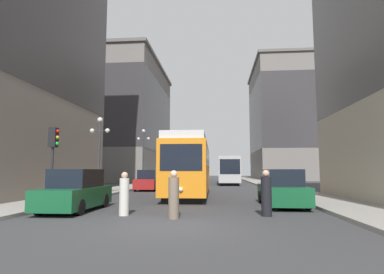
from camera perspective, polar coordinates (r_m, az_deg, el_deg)
ground_plane at (r=10.20m, az=-4.38°, el=-16.05°), size 200.00×200.00×0.00m
sidewalk_left at (r=50.77m, az=-5.45°, el=-8.02°), size 2.95×120.00×0.15m
sidewalk_right at (r=50.29m, az=11.78°, el=-7.93°), size 2.95×120.00×0.15m
streetcar at (r=22.51m, az=-0.37°, el=-5.27°), size 2.86×12.84×3.89m
transit_bus at (r=42.33m, az=6.61°, el=-5.85°), size 2.62×12.97×3.45m
parked_car_left_near at (r=14.93m, az=-20.44°, el=-9.27°), size 1.92×4.46×1.82m
parked_car_left_mid at (r=35.73m, az=-5.31°, el=-7.59°), size 1.97×4.39×1.82m
parked_car_right_far at (r=16.43m, az=16.07°, el=-9.09°), size 1.90×4.83×1.82m
parked_car_left_far at (r=28.59m, az=-7.94°, el=-7.92°), size 1.98×4.43×1.82m
pedestrian_crossing_near at (r=12.70m, az=13.40°, el=-10.17°), size 0.40×0.40×1.78m
pedestrian_crossing_far at (r=12.85m, az=-12.26°, el=-10.30°), size 0.38×0.38×1.71m
pedestrian_on_sidewalk at (r=11.76m, az=-3.36°, el=-10.69°), size 0.40×0.40×1.77m
traffic_light_near_left at (r=16.60m, az=-23.95°, el=-1.36°), size 0.47×0.36×3.69m
lamp_post_left_near at (r=22.51m, az=-16.53°, el=-1.07°), size 1.41×0.36×5.30m
lamp_post_left_far at (r=34.51m, az=-8.88°, el=-2.15°), size 1.41×0.36×6.12m
building_left_corner at (r=58.21m, az=-13.32°, el=2.88°), size 15.76×24.43×20.86m
building_right_corner at (r=66.94m, az=17.97°, el=2.83°), size 16.12×21.33×23.02m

